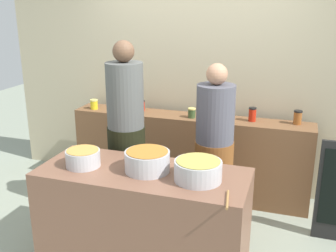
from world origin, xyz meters
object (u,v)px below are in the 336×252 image
object	(u,v)px
preserve_jar_3	(141,105)
preserve_jar_4	(192,113)
cook_in_cap	(214,157)
cooking_pot_center	(147,161)
preserve_jar_5	(211,113)
preserve_jar_2	(125,105)
preserve_jar_6	(252,114)
wooden_spoon	(227,200)
preserve_jar_1	(117,103)
cook_with_tongs	(127,144)
preserve_jar_0	(94,104)
preserve_jar_7	(298,117)
cooking_pot_right	(198,171)
cooking_pot_left	(83,158)

from	to	relation	value
preserve_jar_3	preserve_jar_4	size ratio (longest dim) A/B	1.12
preserve_jar_4	cook_in_cap	xyz separation A→B (m)	(0.37, -0.55, -0.26)
cooking_pot_center	preserve_jar_5	bearing A→B (deg)	81.51
preserve_jar_2	cook_in_cap	distance (m)	1.37
preserve_jar_2	preserve_jar_6	world-z (taller)	preserve_jar_6
preserve_jar_4	wooden_spoon	size ratio (longest dim) A/B	0.41
preserve_jar_1	cook_with_tongs	size ratio (longest dim) A/B	0.06
preserve_jar_0	preserve_jar_1	distance (m)	0.27
preserve_jar_6	cook_with_tongs	xyz separation A→B (m)	(-1.10, -0.81, -0.18)
cooking_pot_center	preserve_jar_1	bearing A→B (deg)	123.29
preserve_jar_1	preserve_jar_6	bearing A→B (deg)	-1.48
preserve_jar_0	preserve_jar_2	world-z (taller)	same
preserve_jar_0	preserve_jar_5	xyz separation A→B (m)	(1.40, 0.08, -0.00)
preserve_jar_7	cook_with_tongs	distance (m)	1.79
preserve_jar_1	preserve_jar_2	size ratio (longest dim) A/B	0.97
preserve_jar_5	preserve_jar_6	distance (m)	0.44
preserve_jar_3	cooking_pot_right	bearing A→B (deg)	-54.47
cooking_pot_left	preserve_jar_0	bearing A→B (deg)	114.94
preserve_jar_0	preserve_jar_3	size ratio (longest dim) A/B	0.95
preserve_jar_1	preserve_jar_2	xyz separation A→B (m)	(0.14, -0.06, 0.00)
preserve_jar_5	preserve_jar_7	distance (m)	0.90
cooking_pot_left	preserve_jar_5	bearing A→B (deg)	63.08
preserve_jar_4	wooden_spoon	world-z (taller)	preserve_jar_4
cooking_pot_right	preserve_jar_6	bearing A→B (deg)	81.11
preserve_jar_1	cooking_pot_right	world-z (taller)	preserve_jar_1
preserve_jar_3	cook_in_cap	xyz separation A→B (m)	(1.01, -0.66, -0.27)
preserve_jar_1	preserve_jar_7	distance (m)	2.06
preserve_jar_1	wooden_spoon	size ratio (longest dim) A/B	0.43
preserve_jar_4	cooking_pot_right	xyz separation A→B (m)	(0.42, -1.37, -0.05)
preserve_jar_2	preserve_jar_3	size ratio (longest dim) A/B	0.95
preserve_jar_0	cooking_pot_center	xyz separation A→B (m)	(1.19, -1.32, -0.05)
preserve_jar_4	preserve_jar_3	bearing A→B (deg)	170.54
cook_with_tongs	cooking_pot_center	bearing A→B (deg)	-52.99
preserve_jar_7	cook_in_cap	bearing A→B (deg)	-137.75
preserve_jar_2	cooking_pot_center	world-z (taller)	preserve_jar_2
cooking_pot_left	cook_with_tongs	bearing A→B (deg)	82.58
preserve_jar_5	cook_with_tongs	distance (m)	1.05
preserve_jar_4	preserve_jar_5	size ratio (longest dim) A/B	1.01
preserve_jar_0	preserve_jar_1	world-z (taller)	preserve_jar_0
preserve_jar_4	cook_in_cap	size ratio (longest dim) A/B	0.07
preserve_jar_6	preserve_jar_0	bearing A→B (deg)	-177.38
cooking_pot_center	cook_with_tongs	distance (m)	0.76
preserve_jar_0	preserve_jar_2	distance (m)	0.38
preserve_jar_6	cooking_pot_left	distance (m)	1.90
preserve_jar_1	preserve_jar_2	world-z (taller)	preserve_jar_2
preserve_jar_3	cook_in_cap	size ratio (longest dim) A/B	0.07
preserve_jar_3	preserve_jar_6	size ratio (longest dim) A/B	0.81
cook_in_cap	preserve_jar_7	bearing A→B (deg)	42.25
preserve_jar_5	wooden_spoon	world-z (taller)	preserve_jar_5
preserve_jar_5	preserve_jar_7	world-z (taller)	preserve_jar_7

